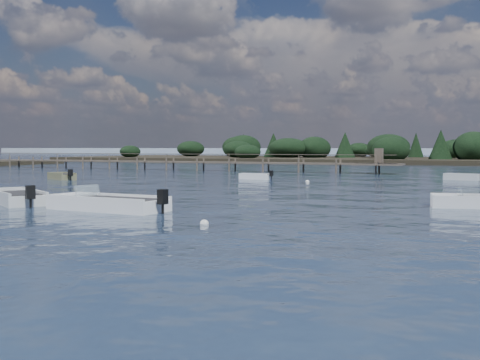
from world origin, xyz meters
The scene contains 10 objects.
ground centered at (0.00, 60.00, 0.00)m, with size 400.00×400.00×0.00m, color #19263A.
tender_far_grey_b centered at (13.09, 38.32, 0.16)m, with size 3.35×1.76×1.12m.
dinghy_mid_grey centered at (-5.45, 6.58, 0.18)m, with size 5.07×4.10×1.33m.
tender_far_white centered at (-3.47, 32.21, 0.15)m, with size 3.02×1.15×1.03m.
tender_far_grey centered at (-18.77, 25.10, 0.17)m, with size 3.67×2.71×1.20m.
dinghy_mid_white_a centered at (0.73, 5.78, 0.18)m, with size 5.97×2.46×1.38m.
buoy_b centered at (6.87, 3.36, 0.00)m, with size 0.32×0.32×0.32m, color white.
buoy_e centered at (1.90, 30.41, 0.00)m, with size 0.32×0.32×0.32m, color white.
jetty centered at (-21.74, 47.99, 0.98)m, with size 64.50×3.20×3.40m.
distant_haze centered at (-90.00, 230.00, 0.00)m, with size 280.00×20.00×2.40m, color #97A8BA.
Camera 1 is at (17.16, -15.91, 2.79)m, focal length 45.00 mm.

